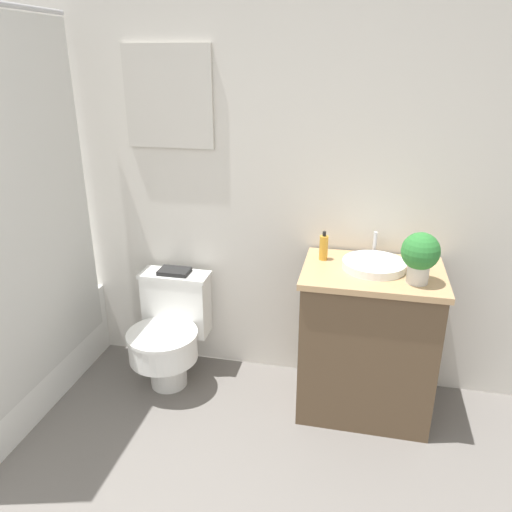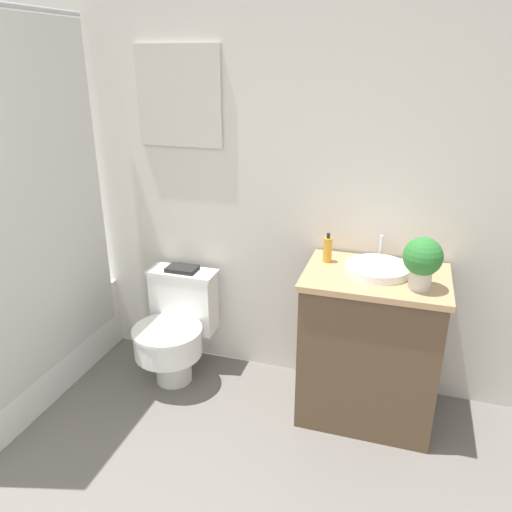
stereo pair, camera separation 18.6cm
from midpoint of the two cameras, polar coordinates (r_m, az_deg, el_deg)
The scene contains 7 objects.
wall_back at distance 2.78m, azimuth -7.87°, elevation 11.07°, with size 3.56×0.07×2.50m.
toilet at distance 2.91m, azimuth -11.68°, elevation -8.42°, with size 0.39×0.51×0.62m.
vanity at distance 2.65m, azimuth 10.59°, elevation -9.55°, with size 0.68×0.50×0.80m.
sink at distance 2.48m, azimuth 11.26°, elevation -1.00°, with size 0.31×0.34×0.13m.
soap_bottle at distance 2.54m, azimuth 5.67°, elevation 0.96°, with size 0.04×0.04×0.15m.
potted_plant at distance 2.33m, azimuth 16.11°, elevation 0.13°, with size 0.17×0.17×0.24m.
book_on_tank at distance 2.88m, azimuth -11.15°, elevation -1.76°, with size 0.17×0.12×0.02m.
Camera 1 is at (0.86, -0.20, 1.75)m, focal length 35.00 mm.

